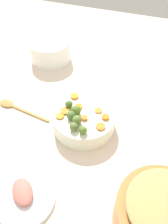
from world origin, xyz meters
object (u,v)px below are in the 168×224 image
(ham_plate, at_px, (26,198))
(casserole_dish, at_px, (50,50))
(metal_pot, at_px, (160,217))
(wooden_spoon, at_px, (13,106))
(serving_bowl_carrots, at_px, (84,120))

(ham_plate, bearing_deg, casserole_dish, 19.05)
(metal_pot, relative_size, ham_plate, 1.36)
(metal_pot, bearing_deg, wooden_spoon, 66.53)
(serving_bowl_carrots, bearing_deg, casserole_dish, 40.09)
(serving_bowl_carrots, distance_m, ham_plate, 0.38)
(serving_bowl_carrots, height_order, wooden_spoon, serving_bowl_carrots)
(wooden_spoon, bearing_deg, ham_plate, -143.47)
(casserole_dish, bearing_deg, wooden_spoon, 179.77)
(serving_bowl_carrots, relative_size, wooden_spoon, 0.95)
(serving_bowl_carrots, bearing_deg, wooden_spoon, 90.26)
(serving_bowl_carrots, height_order, ham_plate, serving_bowl_carrots)
(serving_bowl_carrots, xyz_separation_m, ham_plate, (-0.37, 0.08, -0.03))
(serving_bowl_carrots, distance_m, metal_pot, 0.46)
(metal_pot, bearing_deg, ham_plate, 98.76)
(wooden_spoon, distance_m, ham_plate, 0.46)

